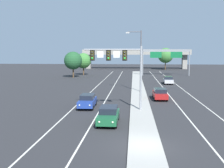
{
  "coord_description": "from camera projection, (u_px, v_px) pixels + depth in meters",
  "views": [
    {
      "loc": [
        -0.86,
        -18.51,
        6.67
      ],
      "look_at": [
        -3.2,
        10.48,
        3.2
      ],
      "focal_mm": 43.04,
      "sensor_mm": 36.0,
      "label": 1
    }
  ],
  "objects": [
    {
      "name": "car_oncoming_blue",
      "position": [
        88.0,
        101.0,
        32.36
      ],
      "size": [
        1.9,
        4.5,
        1.58
      ],
      "color": "navy",
      "rests_on": "ground"
    },
    {
      "name": "tree_far_left_a",
      "position": [
        73.0,
        61.0,
        70.04
      ],
      "size": [
        4.7,
        4.7,
        6.8
      ],
      "color": "#4C3823",
      "rests_on": "ground"
    },
    {
      "name": "overhead_signal_mast",
      "position": [
        121.0,
        63.0,
        30.09
      ],
      "size": [
        6.53,
        0.44,
        7.2
      ],
      "color": "gray",
      "rests_on": "median_island"
    },
    {
      "name": "car_receding_silver",
      "position": [
        168.0,
        80.0,
        56.31
      ],
      "size": [
        1.92,
        4.51,
        1.58
      ],
      "color": "#B7B7BC",
      "rests_on": "ground"
    },
    {
      "name": "overpass_bridge",
      "position": [
        136.0,
        54.0,
        107.27
      ],
      "size": [
        42.4,
        6.4,
        7.65
      ],
      "color": "gray",
      "rests_on": "ground"
    },
    {
      "name": "car_oncoming_green",
      "position": [
        109.0,
        115.0,
        25.11
      ],
      "size": [
        1.84,
        4.48,
        1.58
      ],
      "color": "#195633",
      "rests_on": "ground"
    },
    {
      "name": "car_receding_red",
      "position": [
        160.0,
        94.0,
        37.86
      ],
      "size": [
        1.87,
        4.49,
        1.58
      ],
      "color": "maroon",
      "rests_on": "ground"
    },
    {
      "name": "median_island",
      "position": [
        140.0,
        100.0,
        36.85
      ],
      "size": [
        2.4,
        110.0,
        0.15
      ],
      "primitive_type": "cube",
      "color": "#9E9B93",
      "rests_on": "ground"
    },
    {
      "name": "edge_stripe_left",
      "position": [
        90.0,
        93.0,
        44.42
      ],
      "size": [
        0.14,
        100.0,
        0.01
      ],
      "primitive_type": "cube",
      "color": "silver",
      "rests_on": "ground"
    },
    {
      "name": "lane_stripe_oncoming_center",
      "position": [
        110.0,
        93.0,
        44.16
      ],
      "size": [
        0.14,
        100.0,
        0.01
      ],
      "primitive_type": "cube",
      "color": "silver",
      "rests_on": "ground"
    },
    {
      "name": "highway_sign_gantry",
      "position": [
        166.0,
        54.0,
        75.34
      ],
      "size": [
        13.28,
        0.42,
        7.5
      ],
      "color": "gray",
      "rests_on": "ground"
    },
    {
      "name": "tree_far_left_b",
      "position": [
        83.0,
        61.0,
        77.56
      ],
      "size": [
        4.41,
        4.41,
        6.39
      ],
      "color": "#4C3823",
      "rests_on": "ground"
    },
    {
      "name": "lane_stripe_receding_center",
      "position": [
        168.0,
        93.0,
        43.41
      ],
      "size": [
        0.14,
        100.0,
        0.01
      ],
      "primitive_type": "cube",
      "color": "silver",
      "rests_on": "ground"
    },
    {
      "name": "street_lamp_median",
      "position": [
        139.0,
        57.0,
        44.06
      ],
      "size": [
        2.58,
        0.28,
        10.0
      ],
      "color": "#4C4C51",
      "rests_on": "median_island"
    },
    {
      "name": "ground_plane",
      "position": [
        145.0,
        147.0,
        19.04
      ],
      "size": [
        260.0,
        260.0,
        0.0
      ],
      "primitive_type": "plane",
      "color": "#28282B"
    },
    {
      "name": "edge_stripe_right",
      "position": [
        189.0,
        94.0,
        43.14
      ],
      "size": [
        0.14,
        100.0,
        0.01
      ],
      "primitive_type": "cube",
      "color": "silver",
      "rests_on": "ground"
    },
    {
      "name": "tree_far_right_b",
      "position": [
        166.0,
        55.0,
        101.01
      ],
      "size": [
        5.69,
        5.69,
        8.23
      ],
      "color": "#4C3823",
      "rests_on": "ground"
    }
  ]
}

